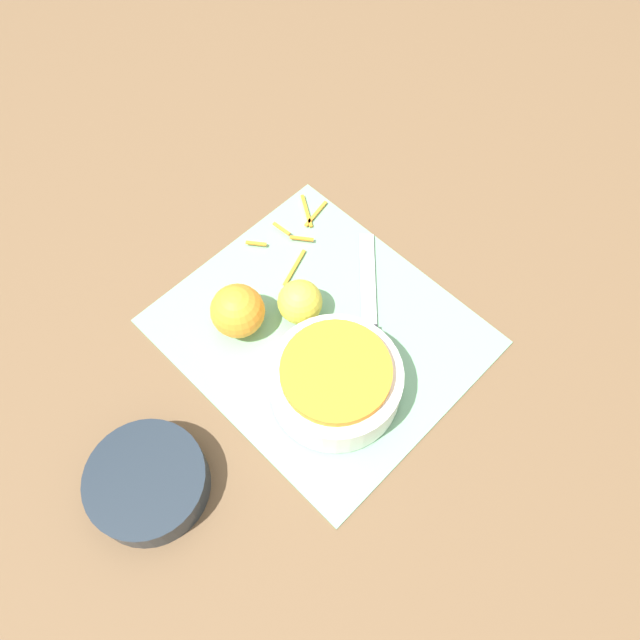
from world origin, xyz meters
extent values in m
plane|color=brown|center=(0.00, 0.00, 0.00)|extent=(4.00, 4.00, 0.00)
cube|color=#75AD84|center=(0.00, 0.00, 0.00)|extent=(0.42, 0.36, 0.01)
cylinder|color=silver|center=(-0.08, 0.05, 0.03)|extent=(0.18, 0.18, 0.06)
cylinder|color=orange|center=(-0.08, 0.05, 0.07)|extent=(0.14, 0.14, 0.02)
cylinder|color=#1E2833|center=(-0.01, 0.31, 0.02)|extent=(0.15, 0.15, 0.05)
cube|color=#232328|center=(-0.08, -0.02, 0.01)|extent=(0.08, 0.08, 0.02)
cube|color=silver|center=(0.01, -0.11, 0.01)|extent=(0.13, 0.14, 0.00)
sphere|color=orange|center=(0.09, 0.07, 0.04)|extent=(0.08, 0.08, 0.08)
sphere|color=gold|center=(0.04, 0.00, 0.04)|extent=(0.06, 0.06, 0.06)
cube|color=orange|center=(0.10, -0.05, 0.01)|extent=(0.03, 0.07, 0.00)
cube|color=orange|center=(0.18, -0.04, 0.01)|extent=(0.03, 0.02, 0.00)
cube|color=orange|center=(0.17, -0.14, 0.01)|extent=(0.06, 0.04, 0.00)
cube|color=orange|center=(0.13, -0.09, 0.01)|extent=(0.03, 0.03, 0.00)
cube|color=orange|center=(0.17, -0.08, 0.01)|extent=(0.03, 0.01, 0.00)
cube|color=orange|center=(0.15, -0.15, 0.01)|extent=(0.02, 0.06, 0.00)
camera|label=1|loc=(-0.30, 0.30, 0.80)|focal=35.00mm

